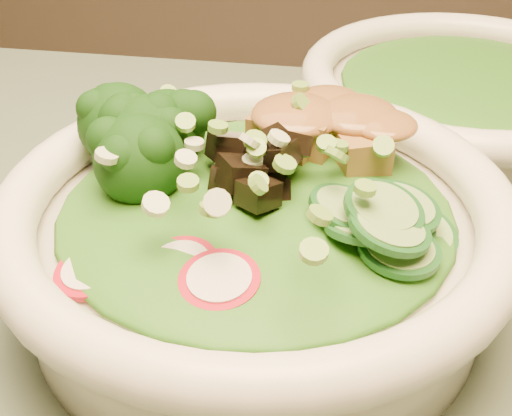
# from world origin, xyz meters

# --- Properties ---
(salad_bowl) EXTENTS (0.29, 0.29, 0.08)m
(salad_bowl) POSITION_xyz_m (-0.18, 0.04, 0.79)
(salad_bowl) COLOR white
(salad_bowl) RESTS_ON dining_table
(side_bowl) EXTENTS (0.26, 0.26, 0.07)m
(side_bowl) POSITION_xyz_m (-0.05, 0.26, 0.79)
(side_bowl) COLOR white
(side_bowl) RESTS_ON dining_table
(lettuce_bed) EXTENTS (0.22, 0.22, 0.03)m
(lettuce_bed) POSITION_xyz_m (-0.18, 0.04, 0.81)
(lettuce_bed) COLOR #1C5512
(lettuce_bed) RESTS_ON salad_bowl
(side_lettuce) EXTENTS (0.17, 0.17, 0.02)m
(side_lettuce) POSITION_xyz_m (-0.05, 0.26, 0.81)
(side_lettuce) COLOR #1C5512
(side_lettuce) RESTS_ON side_bowl
(broccoli_florets) EXTENTS (0.11, 0.10, 0.05)m
(broccoli_florets) POSITION_xyz_m (-0.24, 0.07, 0.83)
(broccoli_florets) COLOR black
(broccoli_florets) RESTS_ON salad_bowl
(radish_slices) EXTENTS (0.13, 0.08, 0.02)m
(radish_slices) POSITION_xyz_m (-0.21, -0.03, 0.82)
(radish_slices) COLOR #AA0D1F
(radish_slices) RESTS_ON salad_bowl
(cucumber_slices) EXTENTS (0.10, 0.10, 0.04)m
(cucumber_slices) POSITION_xyz_m (-0.12, 0.01, 0.83)
(cucumber_slices) COLOR #93BE69
(cucumber_slices) RESTS_ON salad_bowl
(mushroom_heap) EXTENTS (0.10, 0.10, 0.04)m
(mushroom_heap) POSITION_xyz_m (-0.17, 0.05, 0.83)
(mushroom_heap) COLOR black
(mushroom_heap) RESTS_ON salad_bowl
(tofu_cubes) EXTENTS (0.11, 0.09, 0.04)m
(tofu_cubes) POSITION_xyz_m (-0.15, 0.10, 0.83)
(tofu_cubes) COLOR olive
(tofu_cubes) RESTS_ON salad_bowl
(peanut_sauce) EXTENTS (0.08, 0.06, 0.02)m
(peanut_sauce) POSITION_xyz_m (-0.15, 0.10, 0.84)
(peanut_sauce) COLOR brown
(peanut_sauce) RESTS_ON tofu_cubes
(scallion_garnish) EXTENTS (0.21, 0.21, 0.03)m
(scallion_garnish) POSITION_xyz_m (-0.18, 0.04, 0.84)
(scallion_garnish) COLOR #6B9F38
(scallion_garnish) RESTS_ON salad_bowl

